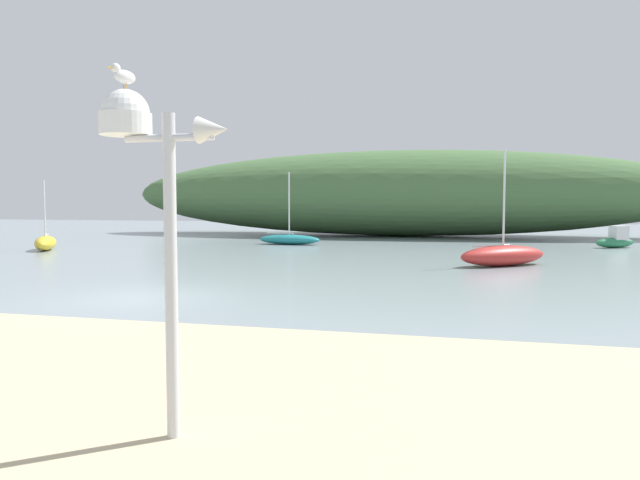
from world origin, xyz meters
TOP-DOWN VIEW (x-y plane):
  - ground_plane at (0.00, 0.00)m, footprint 120.00×120.00m
  - distant_hill at (3.07, 30.46)m, footprint 42.33×10.07m
  - mast_structure at (5.03, -8.33)m, footprint 1.28×0.48m
  - seagull_on_radar at (4.84, -8.34)m, footprint 0.18×0.31m
  - sailboat_far_right at (-2.07, 19.44)m, footprint 3.83×1.42m
  - sailboat_centre_water at (-13.06, 12.38)m, footprint 2.49×3.20m
  - sailboat_outer_mooring at (9.41, 10.27)m, footprint 3.86×3.45m
  - motorboat_mid_channel at (15.95, 21.32)m, footprint 2.48×1.90m

SIDE VIEW (x-z plane):
  - ground_plane at x=0.00m, z-range 0.00..0.00m
  - sailboat_far_right at x=-2.07m, z-range -1.81..2.44m
  - sailboat_centre_water at x=-13.06m, z-range -1.41..2.19m
  - sailboat_outer_mooring at x=9.41m, z-range -1.85..2.68m
  - motorboat_mid_channel at x=15.95m, z-range -0.17..1.03m
  - mast_structure at x=5.03m, z-range 1.24..4.54m
  - distant_hill at x=3.07m, z-range 0.00..6.34m
  - seagull_on_radar at x=4.84m, z-range 3.51..3.73m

